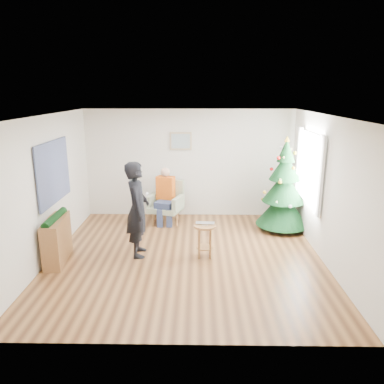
{
  "coord_description": "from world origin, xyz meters",
  "views": [
    {
      "loc": [
        0.22,
        -6.43,
        3.01
      ],
      "look_at": [
        0.1,
        0.6,
        1.1
      ],
      "focal_mm": 35.0,
      "sensor_mm": 36.0,
      "label": 1
    }
  ],
  "objects_px": {
    "stool": "(205,240)",
    "armchair": "(167,207)",
    "christmas_tree": "(284,188)",
    "standing_man": "(138,209)",
    "console": "(57,240)"
  },
  "relations": [
    {
      "from": "christmas_tree",
      "to": "stool",
      "type": "height_order",
      "value": "christmas_tree"
    },
    {
      "from": "stool",
      "to": "standing_man",
      "type": "height_order",
      "value": "standing_man"
    },
    {
      "from": "armchair",
      "to": "christmas_tree",
      "type": "bearing_deg",
      "value": 10.25
    },
    {
      "from": "stool",
      "to": "standing_man",
      "type": "xyz_separation_m",
      "value": [
        -1.24,
        0.08,
        0.57
      ]
    },
    {
      "from": "standing_man",
      "to": "stool",
      "type": "bearing_deg",
      "value": -99.4
    },
    {
      "from": "standing_man",
      "to": "console",
      "type": "relative_size",
      "value": 1.79
    },
    {
      "from": "stool",
      "to": "armchair",
      "type": "height_order",
      "value": "armchair"
    },
    {
      "from": "stool",
      "to": "console",
      "type": "relative_size",
      "value": 0.63
    },
    {
      "from": "christmas_tree",
      "to": "standing_man",
      "type": "height_order",
      "value": "christmas_tree"
    },
    {
      "from": "stool",
      "to": "standing_man",
      "type": "bearing_deg",
      "value": 176.39
    },
    {
      "from": "standing_man",
      "to": "armchair",
      "type": "bearing_deg",
      "value": -17.35
    },
    {
      "from": "stool",
      "to": "armchair",
      "type": "distance_m",
      "value": 2.1
    },
    {
      "from": "standing_man",
      "to": "console",
      "type": "distance_m",
      "value": 1.55
    },
    {
      "from": "armchair",
      "to": "standing_man",
      "type": "xyz_separation_m",
      "value": [
        -0.38,
        -1.84,
        0.53
      ]
    },
    {
      "from": "christmas_tree",
      "to": "armchair",
      "type": "distance_m",
      "value": 2.72
    }
  ]
}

